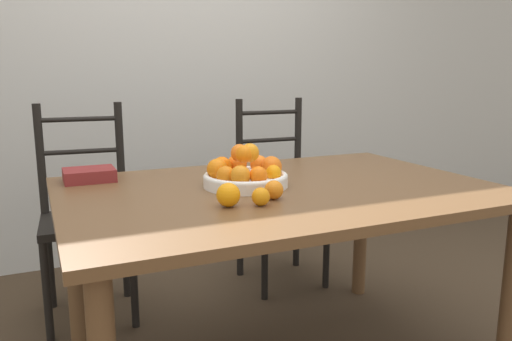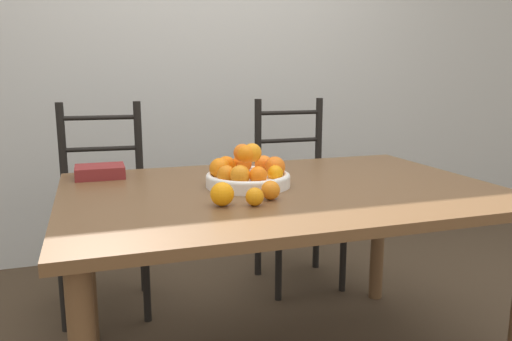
{
  "view_description": "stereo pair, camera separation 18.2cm",
  "coord_description": "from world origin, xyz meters",
  "px_view_note": "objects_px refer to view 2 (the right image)",
  "views": [
    {
      "loc": [
        -0.85,
        -1.66,
        1.2
      ],
      "look_at": [
        -0.12,
        -0.03,
        0.85
      ],
      "focal_mm": 35.0,
      "sensor_mm": 36.0,
      "label": 1
    },
    {
      "loc": [
        -0.68,
        -1.73,
        1.2
      ],
      "look_at": [
        -0.12,
        -0.03,
        0.85
      ],
      "focal_mm": 35.0,
      "sensor_mm": 36.0,
      "label": 2
    }
  ],
  "objects_px": {
    "orange_loose_1": "(222,194)",
    "orange_loose_2": "(271,190)",
    "chair_right": "(297,198)",
    "orange_loose_0": "(255,197)",
    "chair_left": "(104,215)",
    "fruit_bowl": "(247,173)",
    "book_stack": "(100,172)"
  },
  "relations": [
    {
      "from": "book_stack",
      "to": "chair_left",
      "type": "bearing_deg",
      "value": 88.56
    },
    {
      "from": "chair_right",
      "to": "orange_loose_0",
      "type": "bearing_deg",
      "value": -118.8
    },
    {
      "from": "fruit_bowl",
      "to": "orange_loose_2",
      "type": "xyz_separation_m",
      "value": [
        0.01,
        -0.23,
        -0.02
      ]
    },
    {
      "from": "book_stack",
      "to": "orange_loose_1",
      "type": "bearing_deg",
      "value": -58.21
    },
    {
      "from": "orange_loose_2",
      "to": "book_stack",
      "type": "xyz_separation_m",
      "value": [
        -0.55,
        0.57,
        -0.01
      ]
    },
    {
      "from": "orange_loose_1",
      "to": "book_stack",
      "type": "bearing_deg",
      "value": 121.79
    },
    {
      "from": "orange_loose_0",
      "to": "chair_right",
      "type": "relative_size",
      "value": 0.06
    },
    {
      "from": "chair_left",
      "to": "book_stack",
      "type": "xyz_separation_m",
      "value": [
        -0.01,
        -0.42,
        0.3
      ]
    },
    {
      "from": "fruit_bowl",
      "to": "orange_loose_2",
      "type": "relative_size",
      "value": 4.89
    },
    {
      "from": "orange_loose_0",
      "to": "chair_right",
      "type": "distance_m",
      "value": 1.24
    },
    {
      "from": "orange_loose_2",
      "to": "book_stack",
      "type": "distance_m",
      "value": 0.79
    },
    {
      "from": "orange_loose_2",
      "to": "chair_right",
      "type": "xyz_separation_m",
      "value": [
        0.52,
        0.99,
        -0.31
      ]
    },
    {
      "from": "orange_loose_0",
      "to": "book_stack",
      "type": "distance_m",
      "value": 0.79
    },
    {
      "from": "fruit_bowl",
      "to": "orange_loose_0",
      "type": "bearing_deg",
      "value": -102.67
    },
    {
      "from": "fruit_bowl",
      "to": "orange_loose_1",
      "type": "xyz_separation_m",
      "value": [
        -0.17,
        -0.25,
        -0.01
      ]
    },
    {
      "from": "orange_loose_2",
      "to": "chair_right",
      "type": "bearing_deg",
      "value": 62.18
    },
    {
      "from": "orange_loose_0",
      "to": "book_stack",
      "type": "relative_size",
      "value": 0.31
    },
    {
      "from": "chair_left",
      "to": "chair_right",
      "type": "relative_size",
      "value": 1.0
    },
    {
      "from": "orange_loose_0",
      "to": "chair_left",
      "type": "distance_m",
      "value": 1.18
    },
    {
      "from": "orange_loose_2",
      "to": "book_stack",
      "type": "height_order",
      "value": "orange_loose_2"
    },
    {
      "from": "orange_loose_0",
      "to": "orange_loose_2",
      "type": "distance_m",
      "value": 0.1
    },
    {
      "from": "orange_loose_1",
      "to": "orange_loose_2",
      "type": "height_order",
      "value": "orange_loose_1"
    },
    {
      "from": "orange_loose_0",
      "to": "chair_left",
      "type": "height_order",
      "value": "chair_left"
    },
    {
      "from": "chair_left",
      "to": "chair_right",
      "type": "height_order",
      "value": "same"
    },
    {
      "from": "fruit_bowl",
      "to": "orange_loose_1",
      "type": "relative_size",
      "value": 4.11
    },
    {
      "from": "fruit_bowl",
      "to": "book_stack",
      "type": "height_order",
      "value": "fruit_bowl"
    },
    {
      "from": "orange_loose_1",
      "to": "chair_right",
      "type": "bearing_deg",
      "value": 55.4
    },
    {
      "from": "chair_right",
      "to": "book_stack",
      "type": "bearing_deg",
      "value": -157.82
    },
    {
      "from": "fruit_bowl",
      "to": "orange_loose_1",
      "type": "bearing_deg",
      "value": -123.16
    },
    {
      "from": "orange_loose_0",
      "to": "orange_loose_2",
      "type": "relative_size",
      "value": 0.92
    },
    {
      "from": "orange_loose_0",
      "to": "orange_loose_1",
      "type": "xyz_separation_m",
      "value": [
        -0.1,
        0.03,
        0.01
      ]
    },
    {
      "from": "orange_loose_0",
      "to": "orange_loose_2",
      "type": "height_order",
      "value": "orange_loose_2"
    }
  ]
}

